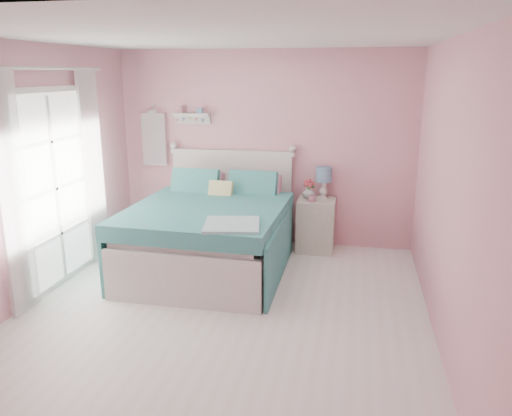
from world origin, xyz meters
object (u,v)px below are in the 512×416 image
(nightstand, at_px, (316,225))
(table_lamp, at_px, (324,177))
(vase, at_px, (309,192))
(teacup, at_px, (312,199))
(bed, at_px, (211,234))

(nightstand, height_order, table_lamp, table_lamp)
(vase, bearing_deg, teacup, -69.85)
(nightstand, distance_m, table_lamp, 0.65)
(nightstand, bearing_deg, bed, -144.33)
(bed, xyz_separation_m, nightstand, (1.18, 0.85, -0.07))
(nightstand, relative_size, vase, 4.13)
(teacup, bearing_deg, bed, -146.48)
(table_lamp, distance_m, vase, 0.28)
(nightstand, bearing_deg, teacup, -117.93)
(bed, bearing_deg, nightstand, 37.37)
(table_lamp, xyz_separation_m, teacup, (-0.13, -0.20, -0.25))
(bed, xyz_separation_m, teacup, (1.13, 0.75, 0.31))
(teacup, bearing_deg, nightstand, 62.07)
(bed, relative_size, table_lamp, 5.38)
(nightstand, xyz_separation_m, table_lamp, (0.08, 0.09, 0.64))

